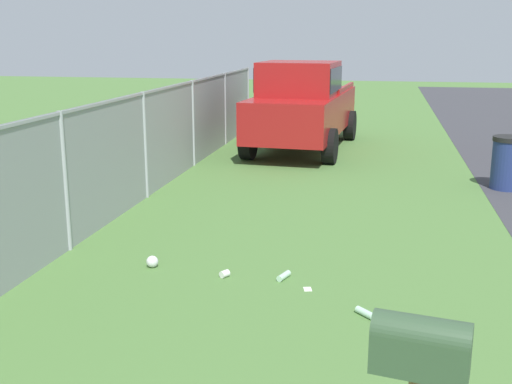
# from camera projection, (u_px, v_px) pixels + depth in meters

# --- Properties ---
(mailbox) EXTENTS (0.29, 0.53, 1.27)m
(mailbox) POSITION_uv_depth(u_px,v_px,m) (419.00, 363.00, 3.29)
(mailbox) COLOR brown
(mailbox) RESTS_ON ground
(pickup_truck) EXTENTS (5.15, 2.36, 2.09)m
(pickup_truck) POSITION_uv_depth(u_px,v_px,m) (302.00, 104.00, 14.93)
(pickup_truck) COLOR maroon
(pickup_truck) RESTS_ON ground
(trash_bin) EXTENTS (0.60, 0.60, 0.94)m
(trash_bin) POSITION_uv_depth(u_px,v_px,m) (508.00, 163.00, 11.22)
(trash_bin) COLOR navy
(trash_bin) RESTS_ON ground
(fence_section) EXTENTS (19.36, 0.07, 1.77)m
(fence_section) POSITION_uv_depth(u_px,v_px,m) (110.00, 156.00, 9.20)
(fence_section) COLOR #9EA3A8
(fence_section) RESTS_ON ground
(litter_bottle_midfield_a) EXTENTS (0.20, 0.21, 0.07)m
(litter_bottle_midfield_a) POSITION_uv_depth(u_px,v_px,m) (365.00, 313.00, 6.18)
(litter_bottle_midfield_a) COLOR #B2D8BF
(litter_bottle_midfield_a) RESTS_ON ground
(litter_cup_by_mailbox) EXTENTS (0.13, 0.12, 0.08)m
(litter_cup_by_mailbox) POSITION_uv_depth(u_px,v_px,m) (225.00, 274.00, 7.18)
(litter_cup_by_mailbox) COLOR white
(litter_cup_by_mailbox) RESTS_ON ground
(litter_bottle_midfield_b) EXTENTS (0.23, 0.14, 0.07)m
(litter_bottle_midfield_b) POSITION_uv_depth(u_px,v_px,m) (284.00, 276.00, 7.13)
(litter_bottle_midfield_b) COLOR #B2D8BF
(litter_bottle_midfield_b) RESTS_ON ground
(litter_bag_near_hydrant) EXTENTS (0.14, 0.14, 0.14)m
(litter_bag_near_hydrant) POSITION_uv_depth(u_px,v_px,m) (152.00, 262.00, 7.49)
(litter_bag_near_hydrant) COLOR silver
(litter_bag_near_hydrant) RESTS_ON ground
(litter_wrapper_far_scatter) EXTENTS (0.14, 0.11, 0.01)m
(litter_wrapper_far_scatter) POSITION_uv_depth(u_px,v_px,m) (308.00, 289.00, 6.85)
(litter_wrapper_far_scatter) COLOR silver
(litter_wrapper_far_scatter) RESTS_ON ground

